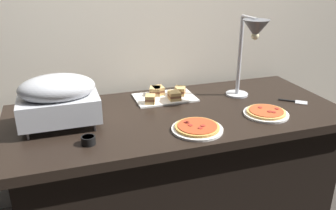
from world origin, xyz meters
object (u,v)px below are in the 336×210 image
Objects in this scene: chafing_dish at (58,98)px; sauce_cup_near at (88,140)px; heat_lamp at (252,38)px; pizza_plate_center at (197,128)px; pizza_plate_front at (266,113)px; sandwich_platter at (164,95)px; serving_spatula at (294,101)px.

sauce_cup_near is (0.11, -0.25, -0.13)m from chafing_dish.
heat_lamp is at bearing 14.46° from sauce_cup_near.
heat_lamp reaches higher than pizza_plate_center.
pizza_plate_center is (-0.44, -0.06, 0.00)m from pizza_plate_front.
heat_lamp is at bearing -24.71° from sandwich_platter.
pizza_plate_front is 3.71× the size of sauce_cup_near.
sandwich_platter is at bearing 155.29° from heat_lamp.
heat_lamp is 3.30× the size of serving_spatula.
sandwich_platter is at bearing 92.05° from pizza_plate_center.
chafing_dish is 1.07× the size of sandwich_platter.
chafing_dish is 1.51× the size of pizza_plate_center.
chafing_dish reaches higher than pizza_plate_front.
serving_spatula is at bearing 7.08° from sauce_cup_near.
heat_lamp is (1.09, 0.01, 0.24)m from chafing_dish.
chafing_dish is at bearing 114.26° from sauce_cup_near.
sandwich_platter is 0.80m from serving_spatula.
pizza_plate_center reaches higher than serving_spatula.
pizza_plate_center is 0.54m from sauce_cup_near.
chafing_dish is at bearing 157.55° from pizza_plate_center.
sandwich_platter is at bearing 137.07° from pizza_plate_front.
chafing_dish reaches higher than sandwich_platter.
sauce_cup_near is at bearing -65.74° from chafing_dish.
pizza_plate_front is at bearing -10.76° from chafing_dish.
sandwich_platter is (-0.46, 0.43, 0.01)m from pizza_plate_front.
heat_lamp reaches higher than sauce_cup_near.
sauce_cup_near is at bearing -172.92° from serving_spatula.
sauce_cup_near is (-0.52, -0.46, -0.00)m from sandwich_platter.
chafing_dish is 1.38m from serving_spatula.
pizza_plate_center is 0.74m from serving_spatula.
sauce_cup_near is at bearing -165.54° from heat_lamp.
pizza_plate_front is 0.30m from serving_spatula.
serving_spatula is (1.36, -0.09, -0.15)m from chafing_dish.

